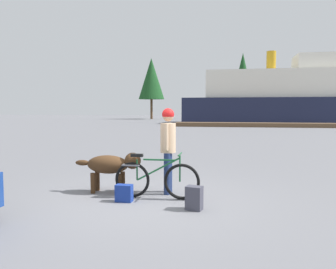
# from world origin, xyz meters

# --- Properties ---
(ground_plane) EXTENTS (160.00, 160.00, 0.00)m
(ground_plane) POSITION_xyz_m (0.00, 0.00, 0.00)
(ground_plane) COLOR slate
(bicycle) EXTENTS (1.72, 0.44, 0.91)m
(bicycle) POSITION_xyz_m (0.23, 0.14, 0.39)
(bicycle) COLOR black
(bicycle) RESTS_ON ground_plane
(person_cyclist) EXTENTS (0.32, 0.53, 1.80)m
(person_cyclist) POSITION_xyz_m (0.39, 0.61, 1.09)
(person_cyclist) COLOR navy
(person_cyclist) RESTS_ON ground_plane
(dog) EXTENTS (1.45, 0.46, 0.87)m
(dog) POSITION_xyz_m (-0.79, 0.44, 0.59)
(dog) COLOR #472D19
(dog) RESTS_ON ground_plane
(backpack) EXTENTS (0.32, 0.26, 0.42)m
(backpack) POSITION_xyz_m (1.05, -0.48, 0.21)
(backpack) COLOR #3F3F4C
(backpack) RESTS_ON ground_plane
(handbag_pannier) EXTENTS (0.33, 0.19, 0.33)m
(handbag_pannier) POSITION_xyz_m (-0.33, -0.19, 0.16)
(handbag_pannier) COLOR navy
(handbag_pannier) RESTS_ON ground_plane
(dock_pier) EXTENTS (15.39, 2.01, 0.40)m
(dock_pier) POSITION_xyz_m (4.16, 27.80, 0.20)
(dock_pier) COLOR brown
(dock_pier) RESTS_ON ground_plane
(ferry_boat) EXTENTS (27.14, 7.79, 8.64)m
(ferry_boat) POSITION_xyz_m (10.01, 36.35, 3.03)
(ferry_boat) COLOR #191E38
(ferry_boat) RESTS_ON ground_plane
(pine_tree_far_left) EXTENTS (4.36, 4.36, 10.28)m
(pine_tree_far_left) POSITION_xyz_m (-11.25, 50.04, 6.82)
(pine_tree_far_left) COLOR #4C331E
(pine_tree_far_left) RESTS_ON ground_plane
(pine_tree_center) EXTENTS (3.70, 3.70, 10.86)m
(pine_tree_center) POSITION_xyz_m (3.89, 50.96, 6.89)
(pine_tree_center) COLOR #4C331E
(pine_tree_center) RESTS_ON ground_plane
(pine_tree_far_right) EXTENTS (4.39, 4.39, 9.97)m
(pine_tree_far_right) POSITION_xyz_m (15.42, 50.08, 6.04)
(pine_tree_far_right) COLOR #4C331E
(pine_tree_far_right) RESTS_ON ground_plane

